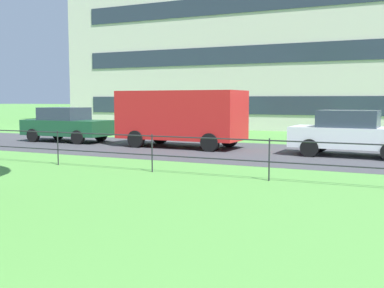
% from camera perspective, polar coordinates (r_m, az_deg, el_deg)
% --- Properties ---
extents(street_strip, '(80.00, 6.77, 0.01)m').
position_cam_1_polar(street_strip, '(16.40, 14.54, -1.34)').
color(street_strip, '#424247').
rests_on(street_strip, ground).
extents(park_fence, '(31.47, 0.04, 1.00)m').
position_cam_1_polar(park_fence, '(11.01, 9.43, -1.06)').
color(park_fence, '#232328').
rests_on(park_fence, ground).
extents(car_dark_green_far_left, '(4.00, 1.82, 1.54)m').
position_cam_1_polar(car_dark_green_far_left, '(21.72, -15.10, 2.33)').
color(car_dark_green_far_left, '#194C2D').
rests_on(car_dark_green_far_left, ground).
extents(panel_van_far_right, '(5.06, 2.21, 2.24)m').
position_cam_1_polar(panel_van_far_right, '(18.50, -1.35, 3.52)').
color(panel_van_far_right, red).
rests_on(panel_van_far_right, ground).
extents(car_white_left, '(4.05, 1.91, 1.54)m').
position_cam_1_polar(car_white_left, '(16.45, 18.92, 1.27)').
color(car_white_left, silver).
rests_on(car_white_left, ground).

